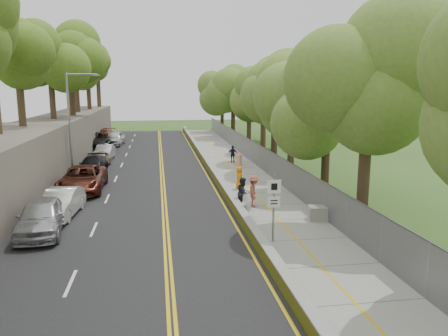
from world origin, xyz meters
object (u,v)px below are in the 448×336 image
(streetlight, at_px, (72,117))
(construction_barrel, at_px, (238,160))
(painter_0, at_px, (239,178))
(car_2, at_px, (83,179))
(signpost, at_px, (274,201))
(car_1, at_px, (61,203))
(person_far, at_px, (233,154))
(car_0, at_px, (41,217))
(concrete_block, at_px, (319,213))

(streetlight, distance_m, construction_barrel, 14.21)
(painter_0, bearing_deg, construction_barrel, 0.72)
(car_2, bearing_deg, signpost, -48.25)
(construction_barrel, distance_m, painter_0, 8.82)
(car_1, height_order, painter_0, painter_0)
(streetlight, bearing_deg, car_1, -83.75)
(car_2, bearing_deg, construction_barrel, 32.83)
(streetlight, bearing_deg, car_2, -75.62)
(streetlight, xyz_separation_m, car_1, (1.26, -11.49, -3.86))
(signpost, xyz_separation_m, construction_barrel, (1.95, 19.02, -1.42))
(car_1, xyz_separation_m, person_far, (12.00, 15.15, 0.05))
(streetlight, relative_size, construction_barrel, 8.17)
(signpost, relative_size, painter_0, 1.99)
(construction_barrel, bearing_deg, car_2, -147.31)
(car_0, distance_m, painter_0, 13.34)
(car_0, bearing_deg, construction_barrel, 47.41)
(car_0, height_order, painter_0, car_0)
(car_0, relative_size, car_2, 0.83)
(signpost, relative_size, person_far, 1.99)
(construction_barrel, bearing_deg, person_far, 96.87)
(person_far, bearing_deg, car_1, 58.69)
(signpost, distance_m, person_far, 20.78)
(signpost, relative_size, car_2, 0.52)
(streetlight, relative_size, painter_0, 5.14)
(car_2, bearing_deg, concrete_block, -32.35)
(painter_0, bearing_deg, concrete_block, -148.33)
(streetlight, distance_m, concrete_block, 20.90)
(car_1, height_order, person_far, person_far)
(streetlight, distance_m, person_far, 14.28)
(signpost, bearing_deg, streetlight, 124.08)
(signpost, xyz_separation_m, person_far, (1.75, 20.68, -1.13))
(person_far, bearing_deg, construction_barrel, 103.94)
(streetlight, relative_size, signpost, 2.58)
(concrete_block, xyz_separation_m, car_0, (-13.83, -0.08, 0.47))
(streetlight, xyz_separation_m, person_far, (13.26, 3.66, -3.81))
(streetlight, relative_size, car_1, 1.78)
(car_1, relative_size, car_2, 0.76)
(car_2, bearing_deg, painter_0, -5.19)
(concrete_block, relative_size, car_2, 0.18)
(streetlight, height_order, car_2, streetlight)
(car_0, bearing_deg, concrete_block, -4.61)
(construction_barrel, xyz_separation_m, painter_0, (-1.55, -8.68, 0.29))
(car_1, bearing_deg, streetlight, 101.23)
(painter_0, relative_size, person_far, 1.00)
(construction_barrel, relative_size, concrete_block, 0.92)
(car_0, relative_size, person_far, 3.15)
(signpost, distance_m, concrete_block, 4.59)
(construction_barrel, relative_size, car_2, 0.16)
(car_0, relative_size, car_1, 1.09)
(signpost, height_order, car_0, signpost)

